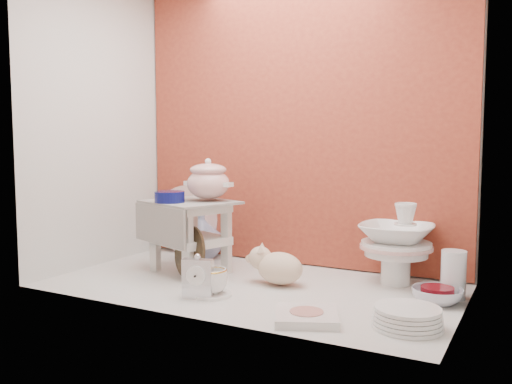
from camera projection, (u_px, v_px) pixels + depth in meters
ground at (250, 285)px, 2.41m from camera, size 1.80×1.80×0.00m
niche_shell at (268, 79)px, 2.49m from camera, size 1.86×1.03×1.53m
step_stool at (190, 237)px, 2.65m from camera, size 0.51×0.47×0.35m
soup_tureen at (208, 179)px, 2.62m from camera, size 0.26×0.26×0.21m
cobalt_bowl at (170, 197)px, 2.56m from camera, size 0.15×0.15×0.05m
floral_platter at (186, 219)px, 3.10m from camera, size 0.39×0.11×0.39m
blue_white_vase at (201, 235)px, 2.96m from camera, size 0.26×0.26×0.26m
lacquer_tray at (189, 252)px, 2.52m from camera, size 0.25×0.15×0.25m
mantel_clock at (198, 276)px, 2.20m from camera, size 0.13×0.08×0.18m
plush_pig at (280, 268)px, 2.40m from camera, size 0.32×0.28×0.16m
teacup_saucer at (212, 294)px, 2.25m from camera, size 0.22×0.22×0.01m
gold_rim_teacup at (212, 281)px, 2.24m from camera, size 0.15×0.15×0.10m
lattice_dish at (306, 316)px, 1.93m from camera, size 0.29×0.29×0.03m
dinner_plate_stack at (408, 317)px, 1.85m from camera, size 0.31×0.31×0.07m
crystal_bowl at (437, 296)px, 2.14m from camera, size 0.25×0.25×0.06m
clear_glass_vase at (453, 275)px, 2.20m from camera, size 0.10×0.10×0.20m
porcelain_tower at (396, 243)px, 2.42m from camera, size 0.41×0.41×0.37m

